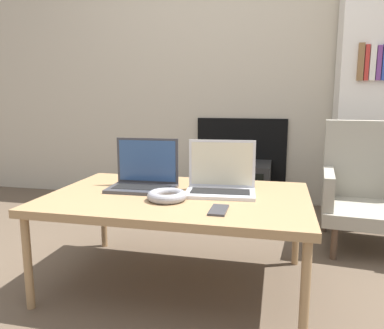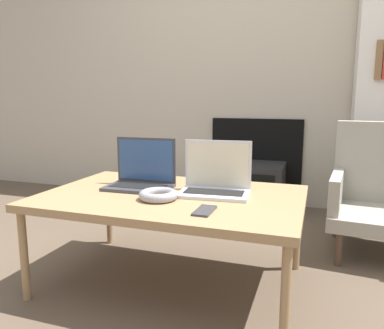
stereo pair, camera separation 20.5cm
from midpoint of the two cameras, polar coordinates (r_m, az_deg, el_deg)
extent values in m
plane|color=brown|center=(1.73, -8.17, -21.50)|extent=(14.00, 14.00, 0.00)
cube|color=#B7AD99|center=(3.33, 3.52, 16.81)|extent=(7.00, 0.06, 2.60)
cube|color=black|center=(3.29, 5.72, 0.59)|extent=(0.77, 0.03, 0.74)
cube|color=#9E7A51|center=(1.79, -5.46, -5.18)|extent=(1.22, 0.80, 0.04)
cylinder|color=#9E7A51|center=(1.84, -26.81, -13.31)|extent=(0.04, 0.04, 0.42)
cylinder|color=#9E7A51|center=(1.45, 12.83, -18.75)|extent=(0.04, 0.04, 0.42)
cylinder|color=#9E7A51|center=(2.39, -15.77, -7.26)|extent=(0.04, 0.04, 0.42)
cylinder|color=#9E7A51|center=(2.11, 12.95, -9.44)|extent=(0.04, 0.04, 0.42)
cube|color=#38383D|center=(1.89, -10.75, -3.68)|extent=(0.33, 0.22, 0.02)
cube|color=black|center=(1.89, -10.76, -3.41)|extent=(0.28, 0.12, 0.00)
cube|color=#38383D|center=(1.96, -9.79, 0.56)|extent=(0.33, 0.02, 0.23)
cube|color=#2D4C7F|center=(1.95, -9.85, 0.54)|extent=(0.30, 0.01, 0.21)
cube|color=silver|center=(1.77, 1.02, -4.42)|extent=(0.34, 0.23, 0.02)
cube|color=black|center=(1.77, 1.02, -4.14)|extent=(0.29, 0.14, 0.00)
cube|color=silver|center=(1.84, 1.42, 0.12)|extent=(0.33, 0.04, 0.23)
cube|color=beige|center=(1.84, 1.39, 0.10)|extent=(0.30, 0.03, 0.21)
torus|color=gray|center=(1.69, -7.34, -4.79)|extent=(0.18, 0.18, 0.04)
cube|color=#333338|center=(1.52, 0.22, -7.01)|extent=(0.07, 0.15, 0.01)
cube|color=black|center=(3.11, 5.13, -3.26)|extent=(0.52, 0.43, 0.39)
cube|color=black|center=(2.90, 4.54, -4.22)|extent=(0.43, 0.01, 0.30)
cube|color=gray|center=(2.48, 23.28, -6.69)|extent=(0.60, 0.61, 0.08)
cube|color=gray|center=(2.64, 23.33, 0.74)|extent=(0.55, 0.15, 0.50)
cube|color=gray|center=(2.44, 17.79, -3.24)|extent=(0.11, 0.51, 0.20)
cylinder|color=#4C3828|center=(2.27, 18.41, -11.41)|extent=(0.04, 0.04, 0.19)
cylinder|color=#4C3828|center=(2.71, 17.53, -7.90)|extent=(0.04, 0.04, 0.19)
cube|color=brown|center=(2.95, 22.50, 14.28)|extent=(0.04, 0.02, 0.26)
cube|color=#B22D28|center=(2.95, 23.28, 14.10)|extent=(0.03, 0.02, 0.25)
cube|color=silver|center=(2.96, 24.06, 14.08)|extent=(0.04, 0.02, 0.25)
cube|color=#6B387F|center=(2.97, 24.84, 13.89)|extent=(0.03, 0.02, 0.24)
camera|label=1|loc=(0.10, -92.86, -0.50)|focal=35.00mm
camera|label=2|loc=(0.10, 87.14, 0.50)|focal=35.00mm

